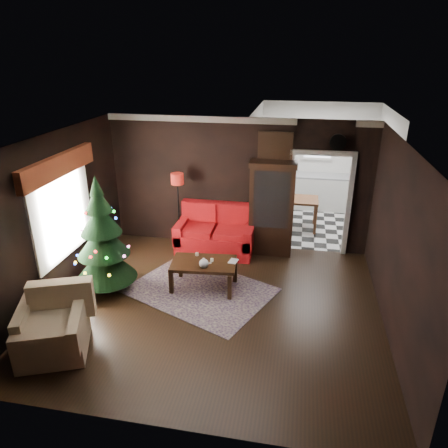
% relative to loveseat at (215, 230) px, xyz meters
% --- Properties ---
extents(floor, '(5.50, 5.50, 0.00)m').
position_rel_loveseat_xyz_m(floor, '(0.40, -2.05, -0.50)').
color(floor, black).
rests_on(floor, ground).
extents(ceiling, '(5.50, 5.50, 0.00)m').
position_rel_loveseat_xyz_m(ceiling, '(0.40, -2.05, 2.30)').
color(ceiling, white).
rests_on(ceiling, ground).
extents(wall_back, '(5.50, 0.00, 5.50)m').
position_rel_loveseat_xyz_m(wall_back, '(0.40, 0.45, 0.90)').
color(wall_back, black).
rests_on(wall_back, ground).
extents(wall_front, '(5.50, 0.00, 5.50)m').
position_rel_loveseat_xyz_m(wall_front, '(0.40, -4.55, 0.90)').
color(wall_front, black).
rests_on(wall_front, ground).
extents(wall_left, '(0.00, 5.50, 5.50)m').
position_rel_loveseat_xyz_m(wall_left, '(-2.35, -2.05, 0.90)').
color(wall_left, black).
rests_on(wall_left, ground).
extents(wall_right, '(0.00, 5.50, 5.50)m').
position_rel_loveseat_xyz_m(wall_right, '(3.15, -2.05, 0.90)').
color(wall_right, black).
rests_on(wall_right, ground).
extents(doorway, '(1.10, 0.10, 2.10)m').
position_rel_loveseat_xyz_m(doorway, '(2.10, 0.45, 0.55)').
color(doorway, silver).
rests_on(doorway, ground).
extents(left_window, '(0.05, 1.60, 1.40)m').
position_rel_loveseat_xyz_m(left_window, '(-2.31, -1.85, 0.95)').
color(left_window, white).
rests_on(left_window, wall_left).
extents(valance, '(0.12, 2.10, 0.35)m').
position_rel_loveseat_xyz_m(valance, '(-2.23, -1.85, 1.77)').
color(valance, maroon).
rests_on(valance, wall_left).
extents(kitchen_floor, '(3.00, 3.00, 0.00)m').
position_rel_loveseat_xyz_m(kitchen_floor, '(2.10, 1.95, -0.50)').
color(kitchen_floor, silver).
rests_on(kitchen_floor, ground).
extents(kitchen_window, '(0.70, 0.06, 0.70)m').
position_rel_loveseat_xyz_m(kitchen_window, '(2.10, 3.40, 1.20)').
color(kitchen_window, white).
rests_on(kitchen_window, ground).
extents(rug, '(2.91, 2.58, 0.01)m').
position_rel_loveseat_xyz_m(rug, '(0.05, -1.60, -0.49)').
color(rug, '#372531').
rests_on(rug, ground).
extents(loveseat, '(1.70, 0.90, 1.00)m').
position_rel_loveseat_xyz_m(loveseat, '(0.00, 0.00, 0.00)').
color(loveseat, '#780407').
rests_on(loveseat, ground).
extents(curio_cabinet, '(0.90, 0.45, 1.90)m').
position_rel_loveseat_xyz_m(curio_cabinet, '(1.15, 0.22, 0.45)').
color(curio_cabinet, black).
rests_on(curio_cabinet, ground).
extents(floor_lamp, '(0.35, 0.35, 1.70)m').
position_rel_loveseat_xyz_m(floor_lamp, '(-0.81, 0.07, 0.33)').
color(floor_lamp, black).
rests_on(floor_lamp, ground).
extents(christmas_tree, '(1.38, 1.38, 2.05)m').
position_rel_loveseat_xyz_m(christmas_tree, '(-1.61, -1.86, 0.55)').
color(christmas_tree, black).
rests_on(christmas_tree, ground).
extents(armchair, '(1.24, 1.24, 0.98)m').
position_rel_loveseat_xyz_m(armchair, '(-1.62, -3.57, -0.04)').
color(armchair, tan).
rests_on(armchair, ground).
extents(coffee_table, '(1.20, 0.79, 0.52)m').
position_rel_loveseat_xyz_m(coffee_table, '(0.09, -1.49, -0.23)').
color(coffee_table, black).
rests_on(coffee_table, rug).
extents(teapot, '(0.24, 0.24, 0.18)m').
position_rel_loveseat_xyz_m(teapot, '(0.15, -1.69, 0.12)').
color(teapot, silver).
rests_on(teapot, coffee_table).
extents(cup_a, '(0.07, 0.07, 0.05)m').
position_rel_loveseat_xyz_m(cup_a, '(-0.09, -1.26, 0.05)').
color(cup_a, white).
rests_on(cup_a, coffee_table).
extents(cup_b, '(0.07, 0.07, 0.05)m').
position_rel_loveseat_xyz_m(cup_b, '(0.23, -1.43, 0.05)').
color(cup_b, white).
rests_on(cup_b, coffee_table).
extents(book, '(0.15, 0.04, 0.20)m').
position_rel_loveseat_xyz_m(book, '(0.54, -1.36, 0.13)').
color(book, gray).
rests_on(book, coffee_table).
extents(wall_clock, '(0.32, 0.32, 0.06)m').
position_rel_loveseat_xyz_m(wall_clock, '(2.35, 0.40, 1.88)').
color(wall_clock, silver).
rests_on(wall_clock, wall_back).
extents(painting, '(0.62, 0.05, 0.52)m').
position_rel_loveseat_xyz_m(painting, '(1.15, 0.41, 1.75)').
color(painting, '#A37C45').
rests_on(painting, wall_back).
extents(kitchen_counter, '(1.80, 0.60, 0.90)m').
position_rel_loveseat_xyz_m(kitchen_counter, '(2.10, 3.15, -0.05)').
color(kitchen_counter, white).
rests_on(kitchen_counter, ground).
extents(kitchen_table, '(0.70, 0.70, 0.75)m').
position_rel_loveseat_xyz_m(kitchen_table, '(1.80, 1.65, -0.12)').
color(kitchen_table, brown).
rests_on(kitchen_table, ground).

